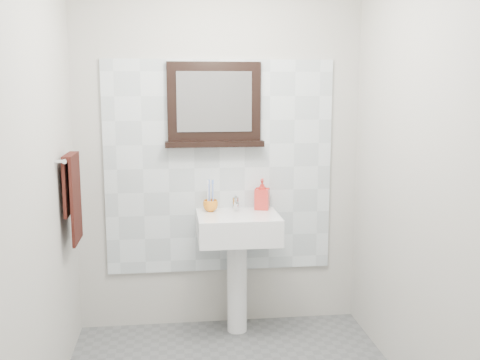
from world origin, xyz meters
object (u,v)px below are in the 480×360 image
object	(u,v)px
pedestal_sink	(238,240)
toothbrush_cup	(211,206)
hand_towel	(73,191)
framed_mirror	(214,107)
soap_dispenser	(262,194)

from	to	relation	value
pedestal_sink	toothbrush_cup	xyz separation A→B (m)	(-0.18, 0.11, 0.22)
toothbrush_cup	hand_towel	xyz separation A→B (m)	(-0.87, -0.32, 0.18)
toothbrush_cup	framed_mirror	xyz separation A→B (m)	(0.04, 0.08, 0.68)
hand_towel	soap_dispenser	bearing A→B (deg)	15.77
pedestal_sink	framed_mirror	size ratio (longest dim) A/B	1.41
soap_dispenser	framed_mirror	world-z (taller)	framed_mirror
pedestal_sink	soap_dispenser	world-z (taller)	soap_dispenser
framed_mirror	hand_towel	distance (m)	1.11
pedestal_sink	soap_dispenser	xyz separation A→B (m)	(0.19, 0.13, 0.29)
toothbrush_cup	hand_towel	bearing A→B (deg)	-159.65
toothbrush_cup	framed_mirror	world-z (taller)	framed_mirror
pedestal_sink	toothbrush_cup	distance (m)	0.31
toothbrush_cup	pedestal_sink	bearing A→B (deg)	-31.25
pedestal_sink	hand_towel	size ratio (longest dim) A/B	1.75
pedestal_sink	hand_towel	distance (m)	1.14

